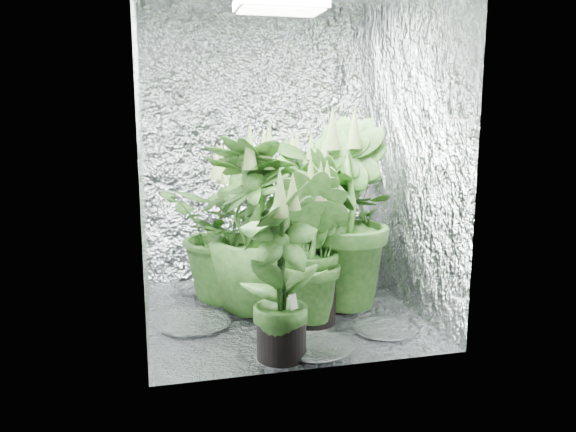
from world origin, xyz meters
The scene contains 12 objects.
ground centered at (0.00, 0.00, 0.00)m, with size 1.60×1.60×0.00m, color silver.
walls centered at (0.00, 0.00, 1.00)m, with size 1.62×1.62×2.00m.
grow_lamp centered at (0.00, 0.00, 1.83)m, with size 0.50×0.30×0.22m.
plant_a centered at (-0.26, 0.27, 0.49)m, with size 1.07×1.07×1.03m.
plant_b centered at (0.31, 0.61, 0.52)m, with size 0.76×0.76×1.11m.
plant_c centered at (0.39, 0.00, 0.59)m, with size 0.75×0.75×1.27m.
plant_d centered at (-0.14, 0.05, 0.54)m, with size 0.82×0.82×1.16m.
plant_e centered at (0.40, 0.28, 0.52)m, with size 1.05×1.05×1.10m.
plant_f centered at (-0.15, -0.64, 0.45)m, with size 0.66×0.66×0.97m.
plant_g centered at (0.14, -0.21, 0.45)m, with size 0.67×0.67×0.98m.
circulation_fan centered at (0.60, 0.34, 0.15)m, with size 0.15×0.30×0.35m.
plant_label centered at (-0.09, -0.67, 0.30)m, with size 0.05×0.01×0.08m, color white.
Camera 1 is at (-0.75, -3.24, 1.22)m, focal length 35.00 mm.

